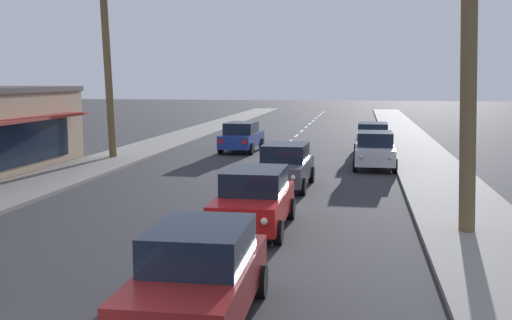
{
  "coord_description": "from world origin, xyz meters",
  "views": [
    {
      "loc": [
        4.56,
        -6.47,
        4.16
      ],
      "look_at": [
        2.1,
        8.0,
        2.2
      ],
      "focal_mm": 43.01,
      "sensor_mm": 36.0,
      "label": 1
    }
  ],
  "objects_px": {
    "sedan_lead_at_stop_bar": "(199,274)",
    "sedan_parked_nearest_kerb": "(373,138)",
    "palm_left_third": "(105,32)",
    "palm_right_second": "(470,0)",
    "sedan_parked_mid_kerb": "(375,150)",
    "sedan_oncoming_far": "(242,137)",
    "sedan_third_in_queue": "(254,199)",
    "sedan_fifth_in_queue": "(285,165)"
  },
  "relations": [
    {
      "from": "sedan_lead_at_stop_bar",
      "to": "sedan_parked_nearest_kerb",
      "type": "relative_size",
      "value": 1.0
    },
    {
      "from": "sedan_lead_at_stop_bar",
      "to": "sedan_parked_nearest_kerb",
      "type": "distance_m",
      "value": 25.23
    },
    {
      "from": "palm_left_third",
      "to": "palm_right_second",
      "type": "bearing_deg",
      "value": -40.46
    },
    {
      "from": "palm_left_third",
      "to": "sedan_parked_mid_kerb",
      "type": "bearing_deg",
      "value": -3.75
    },
    {
      "from": "sedan_oncoming_far",
      "to": "sedan_parked_nearest_kerb",
      "type": "bearing_deg",
      "value": 4.35
    },
    {
      "from": "sedan_third_in_queue",
      "to": "palm_right_second",
      "type": "bearing_deg",
      "value": 2.2
    },
    {
      "from": "sedan_lead_at_stop_bar",
      "to": "sedan_third_in_queue",
      "type": "relative_size",
      "value": 1.01
    },
    {
      "from": "sedan_fifth_in_queue",
      "to": "sedan_parked_mid_kerb",
      "type": "bearing_deg",
      "value": 59.32
    },
    {
      "from": "sedan_parked_nearest_kerb",
      "to": "sedan_lead_at_stop_bar",
      "type": "bearing_deg",
      "value": -97.65
    },
    {
      "from": "sedan_lead_at_stop_bar",
      "to": "sedan_third_in_queue",
      "type": "distance_m",
      "value": 6.64
    },
    {
      "from": "sedan_lead_at_stop_bar",
      "to": "palm_right_second",
      "type": "height_order",
      "value": "palm_right_second"
    },
    {
      "from": "sedan_lead_at_stop_bar",
      "to": "sedan_parked_mid_kerb",
      "type": "height_order",
      "value": "same"
    },
    {
      "from": "sedan_third_in_queue",
      "to": "palm_left_third",
      "type": "xyz_separation_m",
      "value": [
        -9.97,
        13.41,
        5.63
      ]
    },
    {
      "from": "sedan_lead_at_stop_bar",
      "to": "palm_left_third",
      "type": "height_order",
      "value": "palm_left_third"
    },
    {
      "from": "sedan_third_in_queue",
      "to": "sedan_lead_at_stop_bar",
      "type": "bearing_deg",
      "value": -88.35
    },
    {
      "from": "sedan_third_in_queue",
      "to": "sedan_parked_mid_kerb",
      "type": "bearing_deg",
      "value": 74.22
    },
    {
      "from": "sedan_parked_nearest_kerb",
      "to": "palm_right_second",
      "type": "distance_m",
      "value": 19.01
    },
    {
      "from": "sedan_fifth_in_queue",
      "to": "sedan_third_in_queue",
      "type": "bearing_deg",
      "value": -90.38
    },
    {
      "from": "sedan_oncoming_far",
      "to": "palm_left_third",
      "type": "height_order",
      "value": "palm_left_third"
    },
    {
      "from": "sedan_lead_at_stop_bar",
      "to": "palm_left_third",
      "type": "xyz_separation_m",
      "value": [
        -10.16,
        20.05,
        5.63
      ]
    },
    {
      "from": "sedan_oncoming_far",
      "to": "palm_left_third",
      "type": "bearing_deg",
      "value": -144.43
    },
    {
      "from": "palm_left_third",
      "to": "palm_right_second",
      "type": "distance_m",
      "value": 20.34
    },
    {
      "from": "sedan_fifth_in_queue",
      "to": "sedan_parked_nearest_kerb",
      "type": "bearing_deg",
      "value": 73.37
    },
    {
      "from": "sedan_lead_at_stop_bar",
      "to": "sedan_oncoming_far",
      "type": "xyz_separation_m",
      "value": [
        -4.01,
        24.44,
        0.0
      ]
    },
    {
      "from": "sedan_third_in_queue",
      "to": "sedan_parked_nearest_kerb",
      "type": "xyz_separation_m",
      "value": [
        3.55,
        18.37,
        0.0
      ]
    },
    {
      "from": "palm_right_second",
      "to": "sedan_parked_nearest_kerb",
      "type": "bearing_deg",
      "value": 96.15
    },
    {
      "from": "sedan_lead_at_stop_bar",
      "to": "sedan_third_in_queue",
      "type": "height_order",
      "value": "same"
    },
    {
      "from": "sedan_parked_nearest_kerb",
      "to": "palm_left_third",
      "type": "distance_m",
      "value": 15.46
    },
    {
      "from": "sedan_fifth_in_queue",
      "to": "sedan_oncoming_far",
      "type": "distance_m",
      "value": 11.82
    },
    {
      "from": "sedan_fifth_in_queue",
      "to": "palm_left_third",
      "type": "distance_m",
      "value": 13.34
    },
    {
      "from": "sedan_parked_nearest_kerb",
      "to": "palm_right_second",
      "type": "xyz_separation_m",
      "value": [
        1.96,
        -18.16,
        5.27
      ]
    },
    {
      "from": "sedan_fifth_in_queue",
      "to": "sedan_parked_mid_kerb",
      "type": "distance_m",
      "value": 6.85
    },
    {
      "from": "sedan_third_in_queue",
      "to": "sedan_parked_nearest_kerb",
      "type": "distance_m",
      "value": 18.71
    },
    {
      "from": "sedan_fifth_in_queue",
      "to": "sedan_parked_mid_kerb",
      "type": "relative_size",
      "value": 1.01
    },
    {
      "from": "sedan_lead_at_stop_bar",
      "to": "sedan_fifth_in_queue",
      "type": "bearing_deg",
      "value": 90.63
    },
    {
      "from": "sedan_parked_nearest_kerb",
      "to": "palm_left_third",
      "type": "bearing_deg",
      "value": -159.86
    },
    {
      "from": "sedan_lead_at_stop_bar",
      "to": "palm_right_second",
      "type": "relative_size",
      "value": 0.49
    },
    {
      "from": "sedan_third_in_queue",
      "to": "sedan_oncoming_far",
      "type": "xyz_separation_m",
      "value": [
        -3.82,
        17.81,
        0.0
      ]
    },
    {
      "from": "sedan_parked_mid_kerb",
      "to": "palm_right_second",
      "type": "height_order",
      "value": "palm_right_second"
    },
    {
      "from": "sedan_lead_at_stop_bar",
      "to": "sedan_fifth_in_queue",
      "type": "distance_m",
      "value": 13.27
    },
    {
      "from": "sedan_oncoming_far",
      "to": "palm_left_third",
      "type": "xyz_separation_m",
      "value": [
        -6.15,
        -4.4,
        5.63
      ]
    },
    {
      "from": "sedan_lead_at_stop_bar",
      "to": "sedan_parked_mid_kerb",
      "type": "relative_size",
      "value": 1.0
    }
  ]
}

